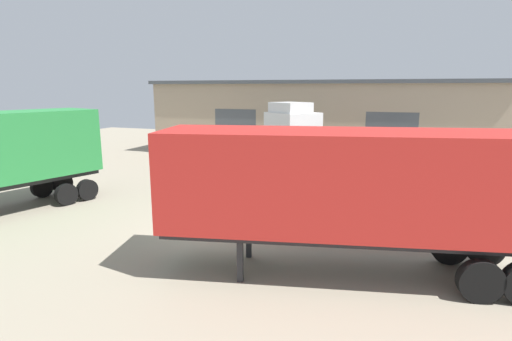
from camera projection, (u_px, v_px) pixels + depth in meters
name	position (u px, v px, depth m)	size (l,w,h in m)	color
ground_plane	(221.00, 228.00, 14.83)	(60.00, 60.00, 0.00)	gray
warehouse_building	(319.00, 118.00, 30.68)	(25.00, 8.29, 5.63)	tan
tractor_unit_white	(285.00, 142.00, 23.17)	(5.96, 6.84, 4.29)	silver
container_trailer_grey	(349.00, 185.00, 10.66)	(10.24, 4.66, 4.01)	red
delivery_van_grey	(422.00, 161.00, 19.89)	(5.08, 5.70, 2.85)	gray
oil_drum	(307.00, 197.00, 17.46)	(0.58, 0.58, 0.88)	black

